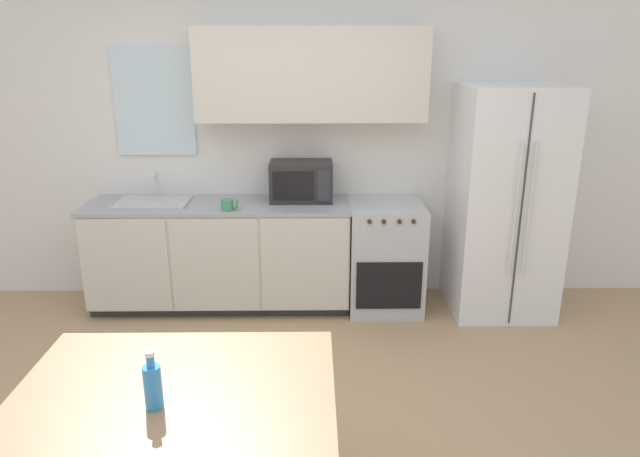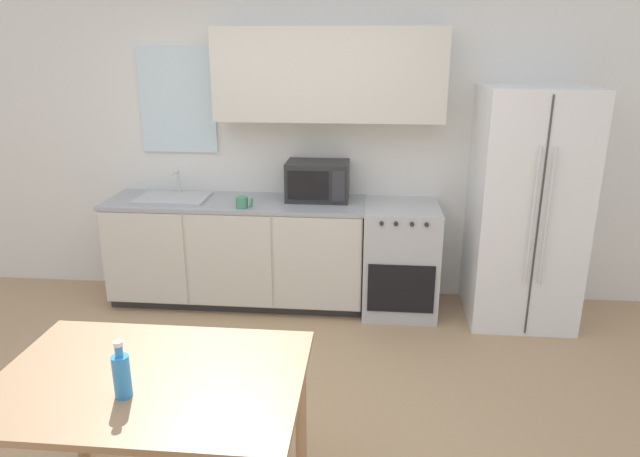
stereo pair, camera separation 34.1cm
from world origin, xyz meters
TOP-DOWN VIEW (x-y plane):
  - ground_plane at (0.00, 0.00)m, footprint 12.00×12.00m
  - wall_back at (0.04, 1.95)m, footprint 12.00×0.38m
  - kitchen_counter at (-0.46, 1.66)m, footprint 2.12×0.61m
  - oven_range at (0.89, 1.64)m, footprint 0.59×0.65m
  - refrigerator at (1.83, 1.59)m, footprint 0.78×0.77m
  - kitchen_sink at (-0.98, 1.67)m, footprint 0.57×0.39m
  - microwave at (0.20, 1.76)m, footprint 0.50×0.35m
  - coffee_mug at (-0.35, 1.45)m, footprint 0.13×0.09m
  - dining_table at (-0.26, -0.75)m, footprint 1.29×0.89m
  - drink_bottle at (-0.31, -0.89)m, footprint 0.07×0.07m

SIDE VIEW (x-z plane):
  - ground_plane at x=0.00m, z-range 0.00..0.00m
  - oven_range at x=0.89m, z-range 0.00..0.88m
  - kitchen_counter at x=-0.46m, z-range 0.00..0.90m
  - dining_table at x=-0.26m, z-range 0.29..1.07m
  - drink_bottle at x=-0.31m, z-range 0.76..1.00m
  - kitchen_sink at x=-0.98m, z-range 0.80..1.01m
  - refrigerator at x=1.83m, z-range 0.00..1.82m
  - coffee_mug at x=-0.35m, z-range 0.89..0.98m
  - microwave at x=0.20m, z-range 0.89..1.21m
  - wall_back at x=0.04m, z-range 0.09..2.79m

